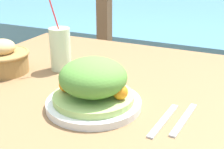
{
  "coord_description": "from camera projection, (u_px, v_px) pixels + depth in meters",
  "views": [
    {
      "loc": [
        0.34,
        -0.8,
        1.12
      ],
      "look_at": [
        -0.01,
        -0.04,
        0.78
      ],
      "focal_mm": 50.0,
      "sensor_mm": 36.0,
      "label": 1
    }
  ],
  "objects": [
    {
      "name": "knife",
      "position": [
        184.0,
        119.0,
        0.78
      ],
      "size": [
        0.03,
        0.18,
        0.0
      ],
      "color": "silver",
      "rests_on": "patio_table"
    },
    {
      "name": "railing_fence",
      "position": [
        182.0,
        21.0,
        1.63
      ],
      "size": [
        2.8,
        0.08,
        1.09
      ],
      "color": "brown",
      "rests_on": "ground_plane"
    },
    {
      "name": "salad_plate",
      "position": [
        93.0,
        87.0,
        0.83
      ],
      "size": [
        0.26,
        0.26,
        0.14
      ],
      "color": "silver",
      "rests_on": "patio_table"
    },
    {
      "name": "bread_basket",
      "position": [
        3.0,
        59.0,
        1.08
      ],
      "size": [
        0.18,
        0.18,
        0.12
      ],
      "color": "olive",
      "rests_on": "patio_table"
    },
    {
      "name": "patio_table",
      "position": [
        120.0,
        112.0,
        0.99
      ],
      "size": [
        1.26,
        0.97,
        0.72
      ],
      "color": "olive",
      "rests_on": "ground_plane"
    },
    {
      "name": "drink_glass",
      "position": [
        60.0,
        49.0,
        1.1
      ],
      "size": [
        0.07,
        0.07,
        0.25
      ],
      "color": "beige",
      "rests_on": "patio_table"
    },
    {
      "name": "sea_backdrop",
      "position": [
        224.0,
        24.0,
        3.93
      ],
      "size": [
        12.0,
        4.0,
        0.5
      ],
      "color": "teal",
      "rests_on": "ground_plane"
    },
    {
      "name": "fork",
      "position": [
        164.0,
        120.0,
        0.78
      ],
      "size": [
        0.03,
        0.18,
        0.0
      ],
      "color": "silver",
      "rests_on": "patio_table"
    }
  ]
}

